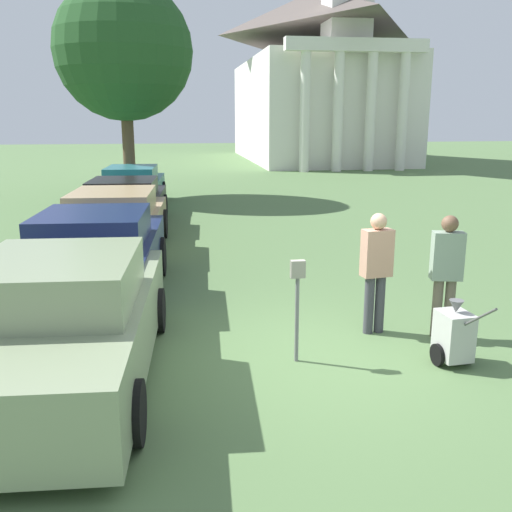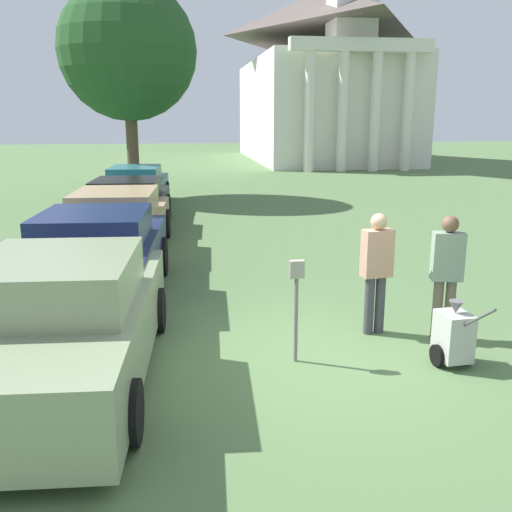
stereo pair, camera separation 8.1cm
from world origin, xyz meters
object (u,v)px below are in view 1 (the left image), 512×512
(parking_meter, at_px, (297,292))
(person_worker, at_px, (376,266))
(parked_car_navy, at_px, (97,258))
(person_supervisor, at_px, (446,269))
(church, at_px, (317,71))
(parked_car_tan, at_px, (115,224))
(equipment_cart, at_px, (454,335))
(parked_car_teal, at_px, (133,189))
(parked_car_black, at_px, (125,205))
(parked_car_sage, at_px, (65,324))

(parking_meter, height_order, person_worker, person_worker)
(parked_car_navy, relative_size, person_supervisor, 2.72)
(church, bearing_deg, person_worker, -102.78)
(parked_car_tan, bearing_deg, equipment_cart, -51.56)
(parked_car_teal, height_order, equipment_cart, parked_car_teal)
(parked_car_tan, distance_m, equipment_cart, 8.21)
(parked_car_black, bearing_deg, parked_car_navy, -86.64)
(parked_car_sage, bearing_deg, parking_meter, 6.27)
(parking_meter, relative_size, person_supervisor, 0.76)
(parked_car_navy, bearing_deg, equipment_cart, -31.73)
(person_worker, bearing_deg, parked_car_black, -72.50)
(parked_car_teal, distance_m, church, 24.10)
(person_worker, bearing_deg, church, -111.08)
(person_supervisor, bearing_deg, person_worker, -6.32)
(parked_car_teal, bearing_deg, church, 64.04)
(parked_car_black, relative_size, person_supervisor, 2.83)
(parked_car_navy, bearing_deg, parked_car_teal, 93.36)
(parked_car_sage, relative_size, parked_car_teal, 0.92)
(parked_car_teal, relative_size, person_supervisor, 3.02)
(parked_car_tan, bearing_deg, parking_meter, -62.89)
(parked_car_teal, xyz_separation_m, person_supervisor, (5.01, -12.43, 0.32))
(church, bearing_deg, parking_meter, -104.62)
(parked_car_tan, bearing_deg, parked_car_teal, 93.36)
(parked_car_navy, relative_size, equipment_cart, 4.76)
(equipment_cart, bearing_deg, person_worker, 112.42)
(parked_car_black, relative_size, person_worker, 2.83)
(parked_car_navy, xyz_separation_m, parking_meter, (2.79, -2.93, 0.20))
(person_supervisor, distance_m, equipment_cart, 1.12)
(parked_car_sage, relative_size, church, 0.20)
(parked_car_tan, bearing_deg, church, 70.34)
(person_supervisor, height_order, equipment_cart, person_supervisor)
(parked_car_tan, height_order, parked_car_black, parked_car_tan)
(parked_car_tan, distance_m, parking_meter, 6.93)
(church, bearing_deg, equipment_cart, -101.36)
(parked_car_tan, height_order, parked_car_teal, parked_car_tan)
(parked_car_navy, distance_m, church, 33.02)
(equipment_cart, bearing_deg, parked_car_teal, 104.76)
(parked_car_tan, distance_m, person_supervisor, 7.69)
(church, bearing_deg, person_supervisor, -101.17)
(parking_meter, xyz_separation_m, person_supervisor, (2.22, 0.51, 0.07))
(parked_car_teal, bearing_deg, parked_car_black, -86.64)
(person_worker, bearing_deg, parked_car_sage, 4.74)
(parked_car_navy, distance_m, person_worker, 4.63)
(parked_car_tan, bearing_deg, person_worker, -50.03)
(person_supervisor, bearing_deg, parked_car_black, -48.23)
(parked_car_black, bearing_deg, person_supervisor, -56.99)
(parked_car_tan, bearing_deg, parked_car_black, 93.36)
(parked_car_sage, xyz_separation_m, parked_car_tan, (-0.00, 6.48, -0.03))
(parked_car_navy, distance_m, parking_meter, 4.05)
(parked_car_navy, height_order, church, church)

